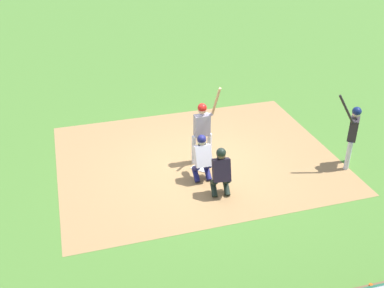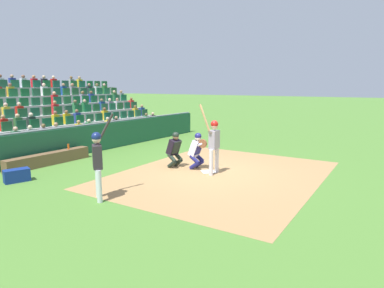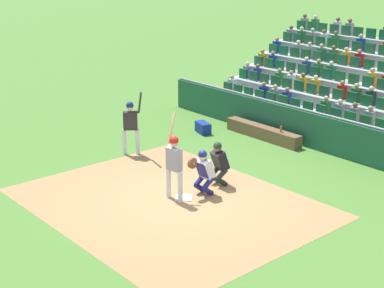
{
  "view_description": "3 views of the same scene",
  "coord_description": "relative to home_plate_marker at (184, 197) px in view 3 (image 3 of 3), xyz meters",
  "views": [
    {
      "loc": [
        -3.0,
        -10.16,
        6.66
      ],
      "look_at": [
        -0.43,
        -0.61,
        1.12
      ],
      "focal_mm": 42.75,
      "sensor_mm": 36.0,
      "label": 1
    },
    {
      "loc": [
        9.31,
        5.51,
        2.89
      ],
      "look_at": [
        -0.16,
        -0.77,
        0.87
      ],
      "focal_mm": 30.81,
      "sensor_mm": 36.0,
      "label": 2
    },
    {
      "loc": [
        -11.29,
        9.08,
        6.28
      ],
      "look_at": [
        0.59,
        -0.77,
        1.21
      ],
      "focal_mm": 54.94,
      "sensor_mm": 36.0,
      "label": 3
    }
  ],
  "objects": [
    {
      "name": "home_plate_umpire",
      "position": [
        0.1,
        -1.33,
        0.69
      ],
      "size": [
        0.5,
        0.5,
        1.3
      ],
      "color": "black",
      "rests_on": "ground_plane"
    },
    {
      "name": "dugout_bench",
      "position": [
        2.34,
        -5.46,
        0.2
      ],
      "size": [
        3.27,
        0.4,
        0.44
      ],
      "primitive_type": "cube",
      "color": "brown",
      "rests_on": "ground_plane"
    },
    {
      "name": "equipment_duffel_bag",
      "position": [
        4.19,
        -4.27,
        0.18
      ],
      "size": [
        0.78,
        0.55,
        0.39
      ],
      "primitive_type": "cube",
      "rotation": [
        0.0,
        0.0,
        -0.3
      ],
      "color": "navy",
      "rests_on": "ground_plane"
    },
    {
      "name": "infield_dirt_patch",
      "position": [
        0.0,
        0.5,
        -0.01
      ],
      "size": [
        7.79,
        6.24,
        0.01
      ],
      "primitive_type": "cube",
      "rotation": [
        0.0,
        0.0,
        0.02
      ],
      "color": "#A77E4E",
      "rests_on": "ground_plane"
    },
    {
      "name": "home_plate_marker",
      "position": [
        0.0,
        0.0,
        0.0
      ],
      "size": [
        0.62,
        0.62,
        0.02
      ],
      "primitive_type": "cube",
      "rotation": [
        0.0,
        0.0,
        0.79
      ],
      "color": "white",
      "rests_on": "infield_dirt_patch"
    },
    {
      "name": "on_deck_batter",
      "position": [
        3.88,
        -0.94,
        1.07
      ],
      "size": [
        0.86,
        0.52,
        2.18
      ],
      "color": "silver",
      "rests_on": "ground_plane"
    },
    {
      "name": "catcher_crouching",
      "position": [
        -0.15,
        -0.55,
        0.71
      ],
      "size": [
        0.47,
        0.73,
        1.3
      ],
      "color": "navy",
      "rests_on": "ground_plane"
    },
    {
      "name": "batter_at_plate",
      "position": [
        0.09,
        0.26,
        1.09
      ],
      "size": [
        0.7,
        0.49,
        2.31
      ],
      "color": "silver",
      "rests_on": "ground_plane"
    },
    {
      "name": "dugout_wall",
      "position": [
        0.0,
        -6.01,
        0.59
      ],
      "size": [
        15.39,
        0.24,
        1.27
      ],
      "color": "#1D5439",
      "rests_on": "ground_plane"
    },
    {
      "name": "water_bottle_on_bench",
      "position": [
        1.49,
        -5.44,
        0.53
      ],
      "size": [
        0.07,
        0.07,
        0.21
      ],
      "primitive_type": "cylinder",
      "color": "#D55419",
      "rests_on": "dugout_bench"
    },
    {
      "name": "ground_plane",
      "position": [
        0.0,
        0.0,
        -0.02
      ],
      "size": [
        160.0,
        160.0,
        0.0
      ],
      "primitive_type": "plane",
      "color": "#4C7D2F"
    }
  ]
}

